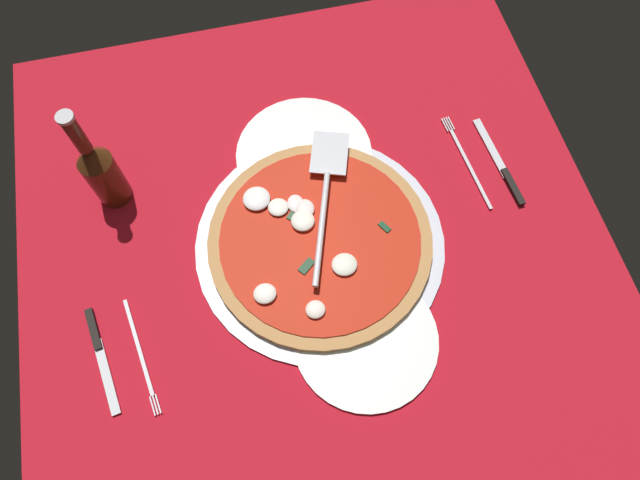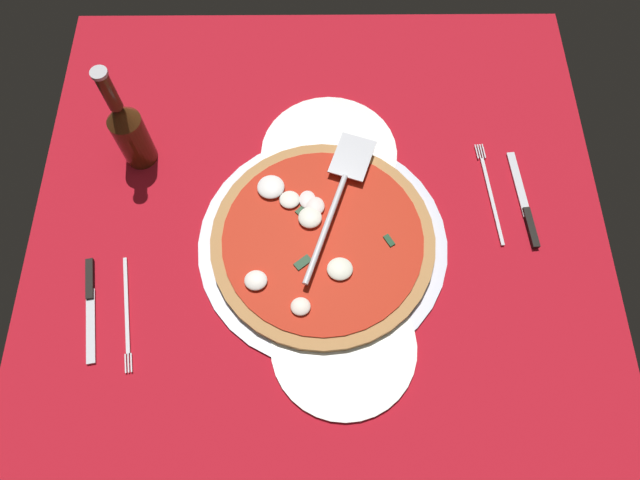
# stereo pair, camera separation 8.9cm
# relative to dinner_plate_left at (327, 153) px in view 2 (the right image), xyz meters

# --- Properties ---
(ground_plane) EXTENTS (0.99, 0.99, 0.01)m
(ground_plane) POSITION_rel_dinner_plate_left_xyz_m (0.15, -0.02, -0.01)
(ground_plane) COLOR #B01320
(checker_pattern) EXTENTS (0.99, 0.99, 0.00)m
(checker_pattern) POSITION_rel_dinner_plate_left_xyz_m (0.15, -0.02, -0.01)
(checker_pattern) COLOR silver
(checker_pattern) RESTS_ON ground_plane
(pizza_pan) EXTENTS (0.42, 0.42, 0.01)m
(pizza_pan) POSITION_rel_dinner_plate_left_xyz_m (0.18, -0.01, -0.00)
(pizza_pan) COLOR silver
(pizza_pan) RESTS_ON ground_plane
(dinner_plate_left) EXTENTS (0.25, 0.25, 0.01)m
(dinner_plate_left) POSITION_rel_dinner_plate_left_xyz_m (0.00, 0.00, 0.00)
(dinner_plate_left) COLOR white
(dinner_plate_left) RESTS_ON ground_plane
(dinner_plate_right) EXTENTS (0.23, 0.23, 0.01)m
(dinner_plate_right) POSITION_rel_dinner_plate_left_xyz_m (0.36, 0.02, 0.00)
(dinner_plate_right) COLOR white
(dinner_plate_right) RESTS_ON ground_plane
(pizza) EXTENTS (0.38, 0.38, 0.03)m
(pizza) POSITION_rel_dinner_plate_left_xyz_m (0.18, -0.02, 0.01)
(pizza) COLOR #BD8349
(pizza) RESTS_ON pizza_pan
(pizza_server) EXTENTS (0.29, 0.13, 0.01)m
(pizza_server) POSITION_rel_dinner_plate_left_xyz_m (0.11, 0.01, 0.04)
(pizza_server) COLOR silver
(pizza_server) RESTS_ON pizza
(place_setting_near) EXTENTS (0.21, 0.16, 0.01)m
(place_setting_near) POSITION_rel_dinner_plate_left_xyz_m (0.29, -0.36, -0.00)
(place_setting_near) COLOR white
(place_setting_near) RESTS_ON ground_plane
(place_setting_far) EXTENTS (0.22, 0.14, 0.01)m
(place_setting_far) POSITION_rel_dinner_plate_left_xyz_m (0.10, 0.31, -0.00)
(place_setting_far) COLOR white
(place_setting_far) RESTS_ON ground_plane
(beer_bottle) EXTENTS (0.06, 0.06, 0.23)m
(beer_bottle) POSITION_rel_dinner_plate_left_xyz_m (0.00, -0.34, 0.08)
(beer_bottle) COLOR #492710
(beer_bottle) RESTS_ON ground_plane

